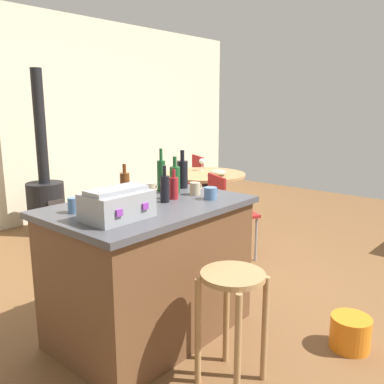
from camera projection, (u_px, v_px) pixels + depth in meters
name	position (u px, v px, depth m)	size (l,w,h in m)	color
ground_plane	(210.00, 287.00, 3.52)	(8.80, 8.80, 0.00)	brown
back_wall	(24.00, 119.00, 5.15)	(8.00, 0.10, 2.70)	beige
kitchen_island	(150.00, 269.00, 2.74)	(1.30, 0.86, 0.91)	brown
wooden_stool	(232.00, 302.00, 2.23)	(0.35, 0.35, 0.66)	#A37A4C
dining_table	(205.00, 189.00, 4.71)	(0.92, 0.92, 0.76)	black
folding_chair_near	(227.00, 210.00, 4.07)	(0.54, 0.54, 0.86)	maroon
folding_chair_far	(189.00, 183.00, 5.40)	(0.54, 0.54, 0.87)	maroon
wood_stove	(46.00, 195.00, 4.92)	(0.44, 0.45, 1.94)	black
toolbox	(117.00, 204.00, 2.28)	(0.37, 0.26, 0.18)	gray
bottle_0	(165.00, 188.00, 2.67)	(0.06, 0.06, 0.24)	black
bottle_1	(125.00, 184.00, 2.85)	(0.07, 0.07, 0.23)	#603314
bottle_2	(174.00, 188.00, 2.76)	(0.06, 0.06, 0.20)	maroon
bottle_3	(182.00, 173.00, 3.12)	(0.08, 0.08, 0.29)	black
bottle_4	(161.00, 175.00, 2.99)	(0.06, 0.06, 0.32)	#194C23
bottle_5	(175.00, 179.00, 2.94)	(0.07, 0.07, 0.27)	#194C23
cup_0	(74.00, 205.00, 2.42)	(0.11, 0.07, 0.09)	#4C7099
cup_1	(150.00, 190.00, 2.84)	(0.12, 0.09, 0.10)	tan
cup_2	(211.00, 193.00, 2.76)	(0.12, 0.09, 0.08)	#4C7099
cup_3	(123.00, 194.00, 2.70)	(0.11, 0.08, 0.09)	#DB6651
cup_4	(195.00, 189.00, 2.89)	(0.11, 0.07, 0.09)	tan
wine_glass	(202.00, 162.00, 4.84)	(0.07, 0.07, 0.14)	silver
serving_bowl	(218.00, 172.00, 4.51)	(0.18, 0.18, 0.07)	tan
plastic_bucket	(350.00, 333.00, 2.62)	(0.25, 0.25, 0.21)	orange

